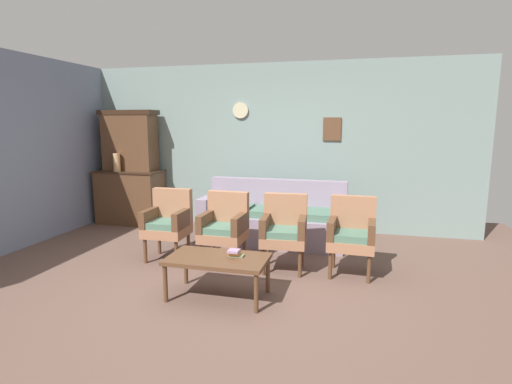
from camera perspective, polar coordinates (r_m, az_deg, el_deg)
The scene contains 12 objects.
ground_plane at distance 4.47m, azimuth -4.24°, elevation -13.17°, with size 7.68×7.68×0.00m, color brown.
wall_back_with_decor at distance 6.68m, azimuth 2.92°, elevation 6.39°, with size 6.40×0.09×2.70m.
side_cabinet at distance 7.38m, azimuth -17.41°, elevation -0.66°, with size 1.16×0.55×0.93m.
cabinet_upper_hutch at distance 7.34m, azimuth -17.47°, elevation 7.03°, with size 0.99×0.38×1.03m.
vase_on_cabinet at distance 7.20m, azimuth -19.14°, elevation 3.98°, with size 0.12×0.12×0.31m, color tan.
floral_couch at distance 5.96m, azimuth 2.49°, elevation -4.01°, with size 2.10×0.83×0.90m.
armchair_by_doorway at distance 5.30m, azimuth -12.36°, elevation -4.04°, with size 0.53×0.50×0.90m.
armchair_row_middle at distance 4.96m, azimuth -4.51°, elevation -4.77°, with size 0.53×0.50×0.90m.
armchair_near_couch_end at distance 4.81m, azimuth 4.01°, elevation -5.22°, with size 0.56×0.53×0.90m.
armchair_near_cabinet at distance 4.78m, azimuth 13.43°, elevation -5.57°, with size 0.54×0.51×0.90m.
coffee_table at distance 4.09m, azimuth -5.45°, elevation -9.77°, with size 1.00×0.56×0.42m.
book_stack_on_table at distance 4.07m, azimuth -3.02°, elevation -8.64°, with size 0.16×0.12×0.07m.
Camera 1 is at (1.34, -3.90, 1.74)m, focal length 28.20 mm.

